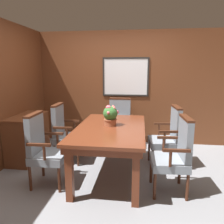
% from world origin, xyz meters
% --- Properties ---
extents(ground_plane, '(14.00, 14.00, 0.00)m').
position_xyz_m(ground_plane, '(0.00, 0.00, 0.00)').
color(ground_plane, gray).
extents(wall_back, '(7.20, 0.08, 2.45)m').
position_xyz_m(wall_back, '(0.00, 1.84, 1.23)').
color(wall_back, brown).
rests_on(wall_back, ground_plane).
extents(dining_table, '(1.03, 1.77, 0.78)m').
position_xyz_m(dining_table, '(0.09, 0.20, 0.68)').
color(dining_table, maroon).
rests_on(dining_table, ground_plane).
extents(chair_right_near, '(0.50, 0.56, 1.04)m').
position_xyz_m(chair_right_near, '(1.01, -0.19, 0.55)').
color(chair_right_near, '#472314').
rests_on(chair_right_near, ground_plane).
extents(chair_left_far, '(0.49, 0.55, 1.04)m').
position_xyz_m(chair_left_far, '(-0.80, 0.61, 0.55)').
color(chair_left_far, '#472314').
rests_on(chair_left_far, ground_plane).
extents(chair_left_near, '(0.49, 0.55, 1.04)m').
position_xyz_m(chair_left_near, '(-0.82, -0.22, 0.55)').
color(chair_left_near, '#472314').
rests_on(chair_left_near, ground_plane).
extents(chair_head_far, '(0.55, 0.49, 1.04)m').
position_xyz_m(chair_head_far, '(0.10, 1.45, 0.55)').
color(chair_head_far, '#472314').
rests_on(chair_head_far, ground_plane).
extents(chair_right_far, '(0.52, 0.57, 1.04)m').
position_xyz_m(chair_right_far, '(1.01, 0.62, 0.55)').
color(chair_right_far, '#472314').
rests_on(chair_right_far, ground_plane).
extents(potted_plant, '(0.24, 0.24, 0.32)m').
position_xyz_m(potted_plant, '(0.07, 0.28, 0.94)').
color(potted_plant, '#9E5638').
rests_on(potted_plant, dining_table).
extents(sideboard_cabinet, '(0.45, 0.95, 0.82)m').
position_xyz_m(sideboard_cabinet, '(-1.50, 0.60, 0.41)').
color(sideboard_cabinet, brown).
rests_on(sideboard_cabinet, ground_plane).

